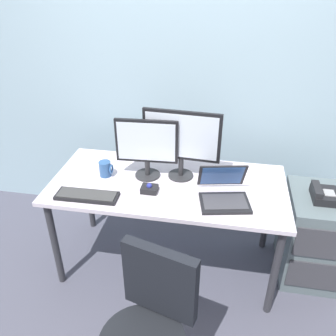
# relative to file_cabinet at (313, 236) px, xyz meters

# --- Properties ---
(ground_plane) EXTENTS (8.00, 8.00, 0.00)m
(ground_plane) POSITION_rel_file_cabinet_xyz_m (-1.07, -0.11, -0.35)
(ground_plane) COLOR #464654
(back_wall) EXTENTS (6.00, 0.10, 2.80)m
(back_wall) POSITION_rel_file_cabinet_xyz_m (-1.07, 0.63, 1.05)
(back_wall) COLOR #91ADBB
(back_wall) RESTS_ON ground
(desk) EXTENTS (1.63, 0.77, 0.76)m
(desk) POSITION_rel_file_cabinet_xyz_m (-1.07, -0.11, 0.34)
(desk) COLOR silver
(desk) RESTS_ON ground
(file_cabinet) EXTENTS (0.42, 0.53, 0.69)m
(file_cabinet) POSITION_rel_file_cabinet_xyz_m (0.00, 0.00, 0.00)
(file_cabinet) COLOR #525F63
(file_cabinet) RESTS_ON ground
(desk_phone) EXTENTS (0.17, 0.20, 0.09)m
(desk_phone) POSITION_rel_file_cabinet_xyz_m (-0.01, -0.02, 0.38)
(desk_phone) COLOR black
(desk_phone) RESTS_ON file_cabinet
(monitor_main) EXTENTS (0.54, 0.18, 0.50)m
(monitor_main) POSITION_rel_file_cabinet_xyz_m (-0.99, -0.01, 0.71)
(monitor_main) COLOR #262628
(monitor_main) RESTS_ON desk
(monitor_side) EXTENTS (0.43, 0.18, 0.43)m
(monitor_side) POSITION_rel_file_cabinet_xyz_m (-1.23, -0.04, 0.66)
(monitor_side) COLOR #262628
(monitor_side) RESTS_ON desk
(keyboard) EXTENTS (0.41, 0.15, 0.03)m
(keyboard) POSITION_rel_file_cabinet_xyz_m (-1.56, -0.38, 0.43)
(keyboard) COLOR black
(keyboard) RESTS_ON desk
(laptop) EXTENTS (0.37, 0.38, 0.22)m
(laptop) POSITION_rel_file_cabinet_xyz_m (-0.68, -0.24, 0.46)
(laptop) COLOR black
(laptop) RESTS_ON desk
(trackball_mouse) EXTENTS (0.11, 0.09, 0.07)m
(trackball_mouse) POSITION_rel_file_cabinet_xyz_m (-1.17, -0.24, 0.44)
(trackball_mouse) COLOR black
(trackball_mouse) RESTS_ON desk
(coffee_mug) EXTENTS (0.09, 0.08, 0.11)m
(coffee_mug) POSITION_rel_file_cabinet_xyz_m (-1.52, -0.09, 0.47)
(coffee_mug) COLOR #2B4F83
(coffee_mug) RESTS_ON desk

